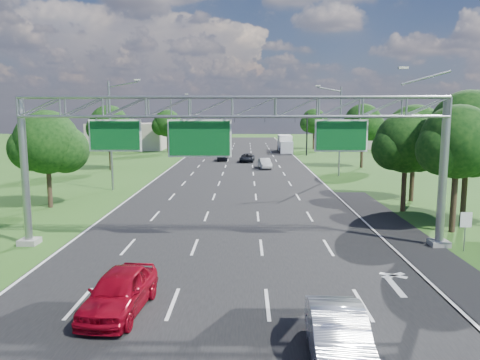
{
  "coord_description": "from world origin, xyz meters",
  "views": [
    {
      "loc": [
        1.0,
        -12.87,
        7.26
      ],
      "look_at": [
        0.61,
        14.59,
        3.23
      ],
      "focal_mm": 35.0,
      "sensor_mm": 36.0,
      "label": 1
    }
  ],
  "objects_px": {
    "sign_gantry": "(234,119)",
    "silver_sedan": "(338,337)",
    "regulatory_sign": "(466,223)",
    "traffic_signal": "(286,124)",
    "box_truck": "(285,144)",
    "red_coupe": "(120,291)"
  },
  "relations": [
    {
      "from": "red_coupe",
      "to": "box_truck",
      "type": "bearing_deg",
      "value": 85.67
    },
    {
      "from": "silver_sedan",
      "to": "box_truck",
      "type": "relative_size",
      "value": 0.59
    },
    {
      "from": "red_coupe",
      "to": "silver_sedan",
      "type": "xyz_separation_m",
      "value": [
        7.3,
        -3.31,
        -0.02
      ]
    },
    {
      "from": "silver_sedan",
      "to": "box_truck",
      "type": "xyz_separation_m",
      "value": [
        4.32,
        72.34,
        0.67
      ]
    },
    {
      "from": "sign_gantry",
      "to": "silver_sedan",
      "type": "distance_m",
      "value": 13.92
    },
    {
      "from": "traffic_signal",
      "to": "sign_gantry",
      "type": "bearing_deg",
      "value": -97.68
    },
    {
      "from": "regulatory_sign",
      "to": "traffic_signal",
      "type": "relative_size",
      "value": 0.17
    },
    {
      "from": "regulatory_sign",
      "to": "traffic_signal",
      "type": "height_order",
      "value": "traffic_signal"
    },
    {
      "from": "traffic_signal",
      "to": "box_truck",
      "type": "xyz_separation_m",
      "value": [
        0.52,
        7.3,
        -3.73
      ]
    },
    {
      "from": "silver_sedan",
      "to": "box_truck",
      "type": "bearing_deg",
      "value": 89.03
    },
    {
      "from": "sign_gantry",
      "to": "regulatory_sign",
      "type": "xyz_separation_m",
      "value": [
        12.07,
        -1.02,
        -5.38
      ]
    },
    {
      "from": "red_coupe",
      "to": "box_truck",
      "type": "height_order",
      "value": "box_truck"
    },
    {
      "from": "red_coupe",
      "to": "silver_sedan",
      "type": "height_order",
      "value": "red_coupe"
    },
    {
      "from": "traffic_signal",
      "to": "box_truck",
      "type": "bearing_deg",
      "value": 85.92
    },
    {
      "from": "traffic_signal",
      "to": "red_coupe",
      "type": "relative_size",
      "value": 2.63
    },
    {
      "from": "sign_gantry",
      "to": "traffic_signal",
      "type": "relative_size",
      "value": 1.92
    },
    {
      "from": "sign_gantry",
      "to": "silver_sedan",
      "type": "height_order",
      "value": "sign_gantry"
    },
    {
      "from": "sign_gantry",
      "to": "traffic_signal",
      "type": "bearing_deg",
      "value": 82.32
    },
    {
      "from": "regulatory_sign",
      "to": "silver_sedan",
      "type": "height_order",
      "value": "regulatory_sign"
    },
    {
      "from": "traffic_signal",
      "to": "box_truck",
      "type": "distance_m",
      "value": 8.22
    },
    {
      "from": "traffic_signal",
      "to": "red_coupe",
      "type": "bearing_deg",
      "value": -100.19
    },
    {
      "from": "regulatory_sign",
      "to": "box_truck",
      "type": "distance_m",
      "value": 61.48
    }
  ]
}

